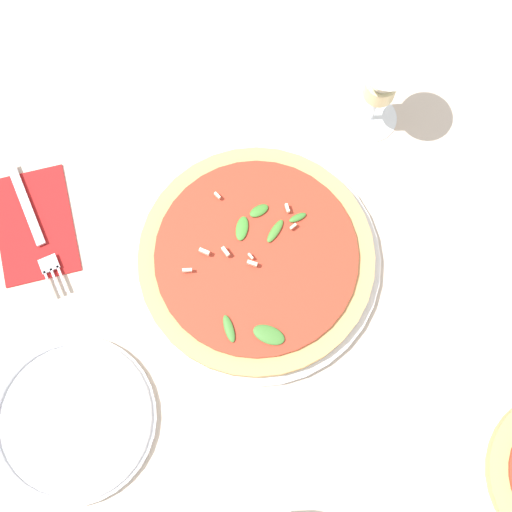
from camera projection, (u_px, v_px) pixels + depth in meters
The scene contains 6 objects.
ground_plane at pixel (267, 258), 0.94m from camera, with size 6.00×6.00×0.00m, color beige.
pizza_arugula_main at pixel (256, 259), 0.92m from camera, with size 0.32×0.32×0.05m.
wine_glass at pixel (382, 82), 0.90m from camera, with size 0.08×0.08×0.14m.
napkin at pixel (34, 224), 0.95m from camera, with size 0.17×0.12×0.01m.
fork at pixel (35, 228), 0.94m from camera, with size 0.20×0.02×0.00m.
side_plate_white at pixel (73, 419), 0.88m from camera, with size 0.21×0.21×0.02m.
Camera 1 is at (0.23, -0.11, 0.91)m, focal length 50.00 mm.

